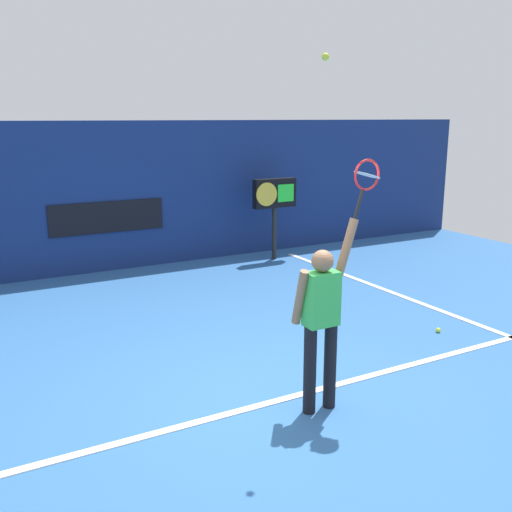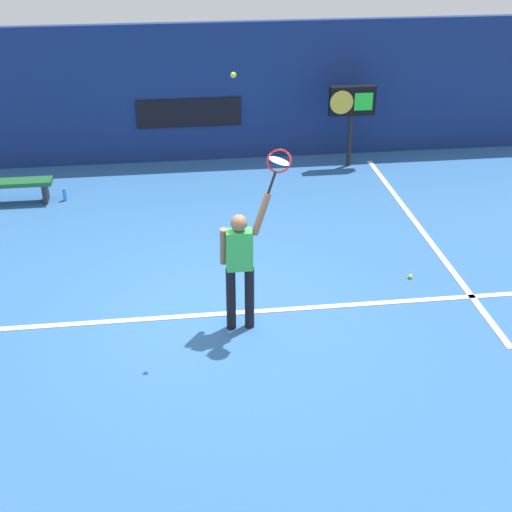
% 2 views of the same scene
% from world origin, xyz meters
% --- Properties ---
extents(ground_plane, '(18.00, 18.00, 0.00)m').
position_xyz_m(ground_plane, '(0.00, 0.00, 0.00)').
color(ground_plane, '#2D609E').
extents(back_wall, '(18.00, 0.20, 2.88)m').
position_xyz_m(back_wall, '(0.00, 6.16, 1.44)').
color(back_wall, navy).
rests_on(back_wall, ground_plane).
extents(sponsor_banner_center, '(2.20, 0.03, 0.60)m').
position_xyz_m(sponsor_banner_center, '(0.00, 6.04, 1.06)').
color(sponsor_banner_center, black).
extents(court_baseline, '(10.00, 0.10, 0.01)m').
position_xyz_m(court_baseline, '(0.00, -0.18, 0.01)').
color(court_baseline, white).
rests_on(court_baseline, ground_plane).
extents(court_sideline, '(0.10, 7.00, 0.01)m').
position_xyz_m(court_sideline, '(3.82, 2.00, 0.01)').
color(court_sideline, white).
rests_on(court_sideline, ground_plane).
extents(tennis_player, '(0.66, 0.31, 1.98)m').
position_xyz_m(tennis_player, '(0.37, -0.53, 1.01)').
color(tennis_player, black).
rests_on(tennis_player, ground_plane).
extents(tennis_racket, '(0.39, 0.27, 0.63)m').
position_xyz_m(tennis_racket, '(0.86, -0.53, 2.36)').
color(tennis_racket, black).
extents(tennis_ball, '(0.07, 0.07, 0.07)m').
position_xyz_m(tennis_ball, '(0.32, -0.56, 3.46)').
color(tennis_ball, '#CCE033').
extents(scoreboard_clock, '(0.96, 0.20, 1.70)m').
position_xyz_m(scoreboard_clock, '(3.31, 5.33, 1.33)').
color(scoreboard_clock, black).
rests_on(scoreboard_clock, ground_plane).
extents(spare_ball, '(0.07, 0.07, 0.07)m').
position_xyz_m(spare_ball, '(3.10, 0.47, 0.03)').
color(spare_ball, '#CCE033').
rests_on(spare_ball, ground_plane).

